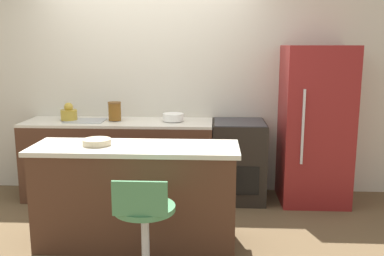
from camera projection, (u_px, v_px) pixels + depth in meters
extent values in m
plane|color=brown|center=(143.00, 207.00, 4.69)|extent=(14.00, 14.00, 0.00)
cube|color=beige|center=(150.00, 83.00, 5.09)|extent=(8.00, 0.06, 2.60)
cube|color=#4C2D1E|center=(120.00, 161.00, 4.94)|extent=(2.14, 0.62, 0.87)
cube|color=beige|center=(118.00, 122.00, 4.86)|extent=(2.14, 0.62, 0.03)
cube|color=#9EA3A8|center=(86.00, 121.00, 4.87)|extent=(0.44, 0.34, 0.01)
cube|color=#4C2D1E|center=(136.00, 197.00, 3.76)|extent=(1.71, 0.55, 0.86)
cube|color=beige|center=(135.00, 148.00, 3.67)|extent=(1.78, 0.58, 0.04)
cube|color=black|center=(239.00, 161.00, 4.87)|extent=(0.59, 0.62, 0.90)
cube|color=black|center=(240.00, 181.00, 4.58)|extent=(0.41, 0.01, 0.31)
cube|color=#333338|center=(239.00, 122.00, 4.78)|extent=(0.56, 0.59, 0.01)
cube|color=maroon|center=(315.00, 125.00, 4.73)|extent=(0.73, 0.65, 1.74)
cube|color=silver|center=(303.00, 127.00, 4.40)|extent=(0.02, 0.02, 0.78)
cylinder|color=#B7B7BC|center=(146.00, 246.00, 3.17)|extent=(0.06, 0.06, 0.56)
cylinder|color=#478456|center=(145.00, 208.00, 3.12)|extent=(0.45, 0.45, 0.04)
cube|color=#478456|center=(140.00, 199.00, 2.90)|extent=(0.38, 0.02, 0.25)
cylinder|color=#B29333|center=(69.00, 115.00, 4.88)|extent=(0.18, 0.18, 0.12)
sphere|color=#B29333|center=(68.00, 107.00, 4.87)|extent=(0.10, 0.10, 0.10)
cylinder|color=white|center=(173.00, 117.00, 4.83)|extent=(0.23, 0.23, 0.08)
cylinder|color=brown|center=(115.00, 112.00, 4.85)|extent=(0.14, 0.14, 0.19)
cylinder|color=brown|center=(114.00, 103.00, 4.83)|extent=(0.15, 0.15, 0.02)
cylinder|color=#C1B28E|center=(97.00, 142.00, 3.69)|extent=(0.24, 0.24, 0.06)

